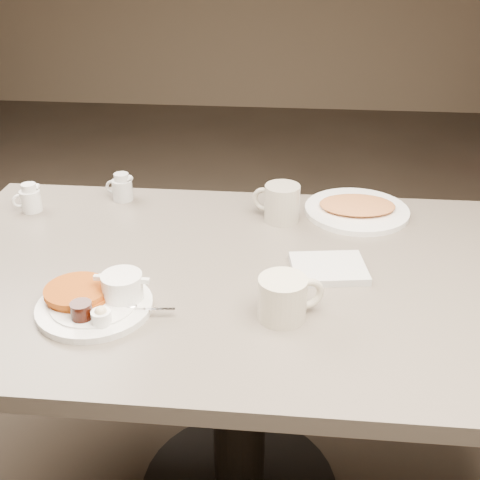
# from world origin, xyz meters

# --- Properties ---
(diner_table) EXTENTS (1.50, 0.90, 0.75)m
(diner_table) POSITION_xyz_m (0.00, 0.00, 0.58)
(diner_table) COLOR slate
(diner_table) RESTS_ON ground
(main_plate) EXTENTS (0.30, 0.25, 0.07)m
(main_plate) POSITION_xyz_m (-0.28, -0.18, 0.77)
(main_plate) COLOR white
(main_plate) RESTS_ON diner_table
(coffee_mug_near) EXTENTS (0.15, 0.13, 0.09)m
(coffee_mug_near) POSITION_xyz_m (0.11, -0.17, 0.80)
(coffee_mug_near) COLOR beige
(coffee_mug_near) RESTS_ON diner_table
(napkin) EXTENTS (0.19, 0.16, 0.02)m
(napkin) POSITION_xyz_m (0.20, 0.01, 0.76)
(napkin) COLOR silver
(napkin) RESTS_ON diner_table
(coffee_mug_far) EXTENTS (0.14, 0.12, 0.10)m
(coffee_mug_far) POSITION_xyz_m (0.08, 0.28, 0.80)
(coffee_mug_far) COLOR #B5AD9B
(coffee_mug_far) RESTS_ON diner_table
(creamer_left) EXTENTS (0.08, 0.06, 0.08)m
(creamer_left) POSITION_xyz_m (-0.60, 0.27, 0.79)
(creamer_left) COLOR white
(creamer_left) RESTS_ON diner_table
(creamer_right) EXTENTS (0.09, 0.07, 0.08)m
(creamer_right) POSITION_xyz_m (-0.37, 0.36, 0.79)
(creamer_right) COLOR silver
(creamer_right) RESTS_ON diner_table
(hash_plate) EXTENTS (0.30, 0.30, 0.04)m
(hash_plate) POSITION_xyz_m (0.29, 0.34, 0.76)
(hash_plate) COLOR white
(hash_plate) RESTS_ON diner_table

